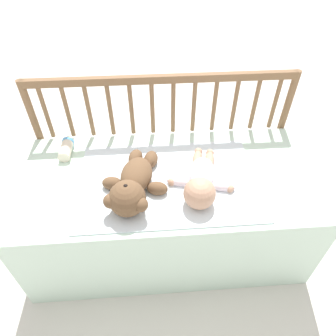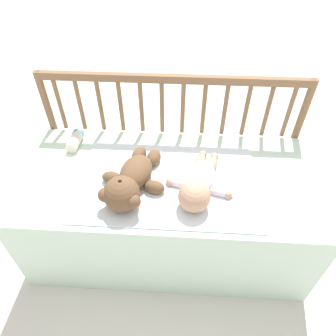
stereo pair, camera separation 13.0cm
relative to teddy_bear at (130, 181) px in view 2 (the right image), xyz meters
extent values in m
plane|color=silver|center=(0.15, 0.10, -0.54)|extent=(12.00, 12.00, 0.00)
cube|color=silver|center=(0.15, 0.10, -0.30)|extent=(1.33, 0.64, 0.48)
cylinder|color=brown|center=(-0.50, 0.44, -0.14)|extent=(0.04, 0.04, 0.80)
cylinder|color=brown|center=(0.80, 0.44, -0.14)|extent=(0.04, 0.04, 0.80)
cube|color=brown|center=(0.15, 0.44, 0.24)|extent=(1.30, 0.03, 0.04)
cylinder|color=brown|center=(-0.43, 0.44, 0.08)|extent=(0.02, 0.02, 0.28)
cylinder|color=brown|center=(-0.32, 0.44, 0.08)|extent=(0.02, 0.02, 0.28)
cylinder|color=brown|center=(-0.22, 0.44, 0.08)|extent=(0.02, 0.02, 0.28)
cylinder|color=brown|center=(-0.11, 0.44, 0.08)|extent=(0.02, 0.02, 0.28)
cylinder|color=brown|center=(-0.01, 0.44, 0.08)|extent=(0.02, 0.02, 0.28)
cylinder|color=brown|center=(0.10, 0.44, 0.08)|extent=(0.02, 0.02, 0.28)
cylinder|color=brown|center=(0.20, 0.44, 0.08)|extent=(0.02, 0.02, 0.28)
cylinder|color=brown|center=(0.31, 0.44, 0.08)|extent=(0.02, 0.02, 0.28)
cylinder|color=brown|center=(0.41, 0.44, 0.08)|extent=(0.02, 0.02, 0.28)
cylinder|color=brown|center=(0.52, 0.44, 0.08)|extent=(0.02, 0.02, 0.28)
cylinder|color=brown|center=(0.62, 0.44, 0.08)|extent=(0.02, 0.02, 0.28)
cylinder|color=brown|center=(0.73, 0.44, 0.08)|extent=(0.02, 0.02, 0.28)
cube|color=white|center=(0.15, 0.06, -0.06)|extent=(0.79, 0.52, 0.01)
ellipsoid|color=brown|center=(0.01, 0.06, -0.01)|extent=(0.17, 0.22, 0.10)
sphere|color=brown|center=(-0.02, -0.09, 0.01)|extent=(0.15, 0.15, 0.15)
sphere|color=tan|center=(-0.02, -0.09, 0.05)|extent=(0.06, 0.06, 0.06)
sphere|color=black|center=(-0.02, -0.09, 0.08)|extent=(0.02, 0.02, 0.02)
sphere|color=brown|center=(0.03, -0.12, 0.02)|extent=(0.06, 0.06, 0.06)
sphere|color=brown|center=(-0.08, -0.10, 0.02)|extent=(0.06, 0.06, 0.06)
ellipsoid|color=brown|center=(0.10, 0.00, -0.03)|extent=(0.10, 0.08, 0.06)
ellipsoid|color=brown|center=(-0.09, 0.04, -0.03)|extent=(0.10, 0.08, 0.06)
ellipsoid|color=brown|center=(0.08, 0.18, -0.03)|extent=(0.08, 0.11, 0.06)
ellipsoid|color=brown|center=(0.01, 0.20, -0.03)|extent=(0.08, 0.11, 0.06)
ellipsoid|color=white|center=(0.30, 0.06, -0.02)|extent=(0.15, 0.21, 0.08)
sphere|color=tan|center=(0.27, -0.07, 0.01)|extent=(0.13, 0.13, 0.13)
ellipsoid|color=white|center=(0.38, 0.00, -0.04)|extent=(0.12, 0.07, 0.04)
ellipsoid|color=white|center=(0.20, 0.04, -0.04)|extent=(0.12, 0.07, 0.04)
sphere|color=tan|center=(0.41, -0.02, -0.04)|extent=(0.03, 0.03, 0.03)
sphere|color=tan|center=(0.16, 0.04, -0.04)|extent=(0.03, 0.03, 0.03)
ellipsoid|color=tan|center=(0.35, 0.16, -0.04)|extent=(0.07, 0.12, 0.04)
ellipsoid|color=tan|center=(0.30, 0.18, -0.04)|extent=(0.07, 0.12, 0.04)
sphere|color=tan|center=(0.36, 0.22, -0.04)|extent=(0.04, 0.04, 0.04)
sphere|color=tan|center=(0.31, 0.23, -0.04)|extent=(0.04, 0.04, 0.04)
cylinder|color=#F4E5CC|center=(-0.33, 0.28, -0.03)|extent=(0.06, 0.12, 0.06)
cylinder|color=#4C99D8|center=(-0.33, 0.34, -0.03)|extent=(0.06, 0.02, 0.06)
sphere|color=#EAC67F|center=(-0.33, 0.36, -0.03)|extent=(0.04, 0.04, 0.04)
camera|label=1|loc=(0.08, -0.86, 0.89)|focal=32.00mm
camera|label=2|loc=(0.21, -0.86, 0.89)|focal=32.00mm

